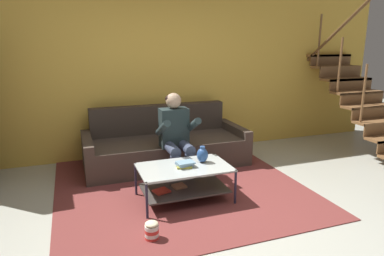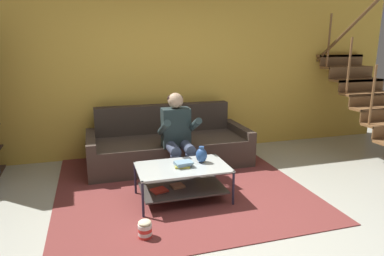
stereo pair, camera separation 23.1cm
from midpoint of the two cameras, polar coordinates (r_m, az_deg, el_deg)
ground at (r=3.77m, az=2.84°, el=-14.71°), size 16.80×16.80×0.00m
back_partition at (r=5.66m, az=-6.73°, el=10.29°), size 8.40×0.12×2.90m
staircase_run at (r=6.58m, az=24.12°, el=6.79°), size 0.93×2.77×2.91m
couch at (r=5.24m, az=-5.77°, el=-3.06°), size 2.40×1.00×0.86m
person_seated_center at (r=4.60m, az=-4.08°, el=-0.89°), size 0.50×0.58×1.16m
coffee_table at (r=4.04m, az=-3.07°, el=-8.29°), size 1.06×0.64×0.42m
area_rug at (r=4.62m, az=-4.06°, el=-9.02°), size 3.05×3.23×0.01m
vase at (r=4.10m, az=0.13°, el=-4.50°), size 0.14×0.14×0.20m
book_stack at (r=3.97m, az=-2.92°, el=-6.06°), size 0.22×0.19×0.06m
popcorn_tub at (r=3.39m, az=-8.75°, el=-16.56°), size 0.13×0.13×0.19m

